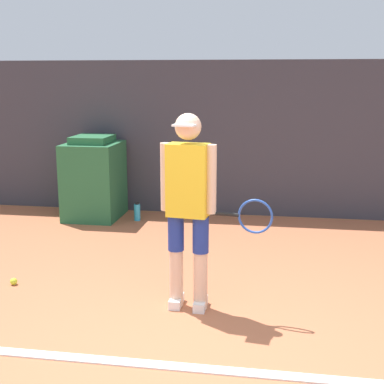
{
  "coord_description": "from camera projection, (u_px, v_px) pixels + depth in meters",
  "views": [
    {
      "loc": [
        0.55,
        -3.29,
        1.99
      ],
      "look_at": [
        -0.18,
        1.22,
        0.99
      ],
      "focal_mm": 50.0,
      "sensor_mm": 36.0,
      "label": 1
    }
  ],
  "objects": [
    {
      "name": "water_bottle",
      "position": [
        137.0,
        212.0,
        7.46
      ],
      "size": [
        0.09,
        0.09,
        0.26
      ],
      "color": "#33ADD6",
      "rests_on": "ground_plane"
    },
    {
      "name": "covered_chair",
      "position": [
        94.0,
        179.0,
        7.55
      ],
      "size": [
        0.73,
        0.84,
        1.17
      ],
      "color": "#28663D",
      "rests_on": "ground_plane"
    },
    {
      "name": "court_baseline",
      "position": [
        190.0,
        368.0,
        3.7
      ],
      "size": [
        21.6,
        0.1,
        0.01
      ],
      "color": "white",
      "rests_on": "ground_plane"
    },
    {
      "name": "tennis_player",
      "position": [
        189.0,
        203.0,
        4.49
      ],
      "size": [
        0.95,
        0.3,
        1.69
      ],
      "rotation": [
        0.0,
        0.0,
        -0.12
      ],
      "color": "beige",
      "rests_on": "ground_plane"
    },
    {
      "name": "tennis_ball",
      "position": [
        14.0,
        281.0,
        5.18
      ],
      "size": [
        0.07,
        0.07,
        0.07
      ],
      "color": "#D1E533",
      "rests_on": "ground_plane"
    },
    {
      "name": "back_wall",
      "position": [
        240.0,
        139.0,
        7.61
      ],
      "size": [
        24.0,
        0.1,
        2.2
      ],
      "color": "#383842",
      "rests_on": "ground_plane"
    },
    {
      "name": "ground_plane",
      "position": [
        190.0,
        370.0,
        3.68
      ],
      "size": [
        24.0,
        24.0,
        0.0
      ],
      "primitive_type": "plane",
      "color": "#B76642"
    }
  ]
}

